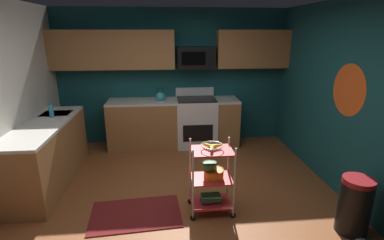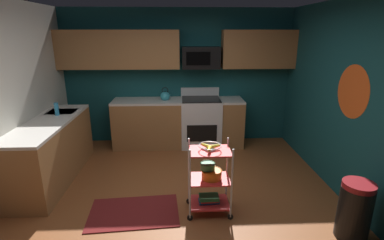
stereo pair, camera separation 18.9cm
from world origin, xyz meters
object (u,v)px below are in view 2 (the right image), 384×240
Objects in this scene: dish_soap_bottle at (57,109)px; rolling_cart at (209,179)px; mixing_bowl_small at (208,166)px; book_stack at (209,199)px; mixing_bowl_large at (212,174)px; microwave at (201,58)px; oven_range at (201,122)px; kettle at (165,96)px; fruit_bowl at (210,147)px; trash_can at (355,210)px.

rolling_cart is at bearing -29.51° from dish_soap_bottle.
book_stack is at bearing -46.51° from mixing_bowl_small.
mixing_bowl_small reaches higher than mixing_bowl_large.
rolling_cart is 0.17m from mixing_bowl_small.
mixing_bowl_large is at bearing -29.21° from dish_soap_bottle.
microwave is 2.59m from mixing_bowl_small.
mixing_bowl_small is at bearing -91.93° from oven_range.
mixing_bowl_small is 0.69× the size of kettle.
book_stack is (0.02, -0.02, -0.44)m from mixing_bowl_small.
kettle is at bearing 105.43° from fruit_bowl.
trash_can is (1.49, -0.54, -0.19)m from mixing_bowl_large.
oven_range reaches higher than mixing_bowl_small.
trash_can is (1.54, -0.56, -0.29)m from mixing_bowl_small.
mixing_bowl_large is 1.26× the size of dish_soap_bottle.
dish_soap_bottle is 0.30× the size of trash_can.
kettle is (-0.62, 2.26, 0.55)m from rolling_cart.
dish_soap_bottle is (-1.64, -0.98, 0.02)m from kettle.
dish_soap_bottle is at bearing 150.49° from fruit_bowl.
kettle reaches higher than book_stack.
mixing_bowl_large is at bearing 0.00° from book_stack.
mixing_bowl_large is at bearing -90.73° from oven_range.
rolling_cart is 2.41m from kettle.
microwave reaches higher than book_stack.
oven_range is at bearing 88.57° from book_stack.
trash_can is (1.52, -0.54, -0.12)m from rolling_cart.
kettle is 1.91m from dish_soap_bottle.
microwave reaches higher than mixing_bowl_small.
dish_soap_bottle is at bearing 150.49° from rolling_cart.
oven_range reaches higher than trash_can.
trash_can reaches higher than book_stack.
oven_range is at bearing 23.03° from dish_soap_bottle.
book_stack is (0.00, 0.00, -0.28)m from rolling_cart.
microwave reaches higher than dish_soap_bottle.
microwave is at bearing 88.65° from fruit_bowl.
oven_range is 1.20× the size of rolling_cart.
kettle reaches higher than dish_soap_bottle.
microwave is at bearing 90.26° from oven_range.
fruit_bowl is 1.49× the size of mixing_bowl_small.
kettle is at bearing 30.94° from dish_soap_bottle.
rolling_cart is 5.03× the size of mixing_bowl_small.
microwave is 3.50× the size of dish_soap_bottle.
mixing_bowl_small is (-0.02, 0.02, 0.17)m from rolling_cart.
rolling_cart reaches higher than trash_can.
oven_range is at bearing 117.60° from trash_can.
book_stack is at bearing 0.00° from rolling_cart.
fruit_bowl is (-0.06, -2.26, 0.40)m from oven_range.
rolling_cart is at bearing -91.43° from oven_range.
microwave reaches higher than mixing_bowl_large.
mixing_bowl_small is 0.91× the size of dish_soap_bottle.
dish_soap_bottle is at bearing 150.49° from book_stack.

